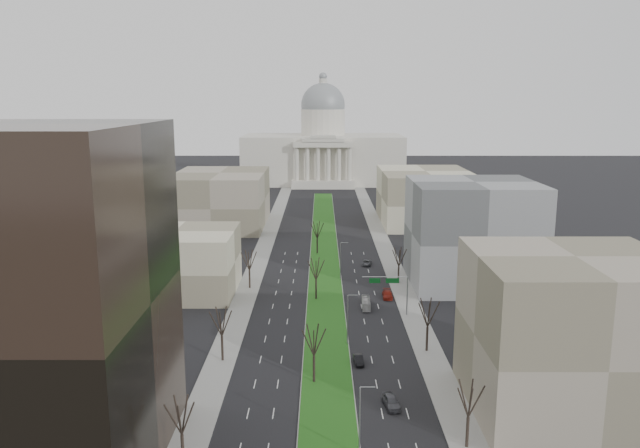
{
  "coord_description": "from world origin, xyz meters",
  "views": [
    {
      "loc": [
        -0.93,
        -48.42,
        42.7
      ],
      "look_at": [
        -1.2,
        108.65,
        10.8
      ],
      "focal_mm": 35.0,
      "sensor_mm": 36.0,
      "label": 1
    }
  ],
  "objects_px": {
    "car_grey_near": "(391,401)",
    "car_grey_far": "(367,263)",
    "car_black": "(358,360)",
    "box_van": "(366,303)",
    "car_red": "(387,295)"
  },
  "relations": [
    {
      "from": "car_red",
      "to": "box_van",
      "type": "xyz_separation_m",
      "value": [
        -5.11,
        -6.47,
        0.22
      ]
    },
    {
      "from": "car_grey_near",
      "to": "car_grey_far",
      "type": "relative_size",
      "value": 1.05
    },
    {
      "from": "car_black",
      "to": "car_grey_near",
      "type": "bearing_deg",
      "value": -79.9
    },
    {
      "from": "car_grey_far",
      "to": "car_black",
      "type": "bearing_deg",
      "value": -86.4
    },
    {
      "from": "car_grey_near",
      "to": "box_van",
      "type": "distance_m",
      "value": 42.22
    },
    {
      "from": "car_black",
      "to": "car_red",
      "type": "distance_m",
      "value": 35.13
    },
    {
      "from": "car_grey_far",
      "to": "car_grey_near",
      "type": "bearing_deg",
      "value": -82.54
    },
    {
      "from": "car_red",
      "to": "box_van",
      "type": "relative_size",
      "value": 0.75
    },
    {
      "from": "car_black",
      "to": "car_red",
      "type": "height_order",
      "value": "car_red"
    },
    {
      "from": "car_grey_near",
      "to": "car_black",
      "type": "height_order",
      "value": "car_grey_near"
    },
    {
      "from": "car_black",
      "to": "box_van",
      "type": "xyz_separation_m",
      "value": [
        3.19,
        27.67,
        0.3
      ]
    },
    {
      "from": "car_grey_near",
      "to": "car_grey_far",
      "type": "xyz_separation_m",
      "value": [
        2.04,
        75.65,
        -0.18
      ]
    },
    {
      "from": "car_grey_near",
      "to": "car_grey_far",
      "type": "height_order",
      "value": "car_grey_near"
    },
    {
      "from": "car_red",
      "to": "car_black",
      "type": "bearing_deg",
      "value": -101.42
    },
    {
      "from": "car_black",
      "to": "box_van",
      "type": "distance_m",
      "value": 27.85
    }
  ]
}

